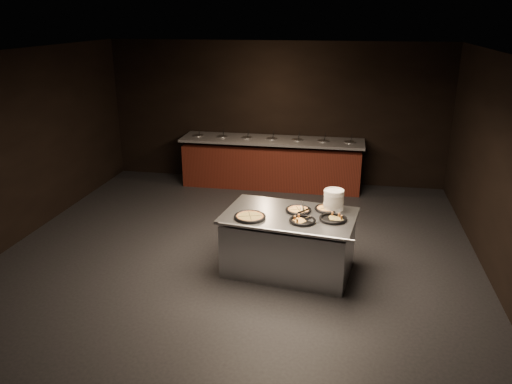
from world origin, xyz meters
TOP-DOWN VIEW (x-y plane):
  - room at (0.00, 0.00)m, footprint 7.02×8.02m
  - salad_bar at (0.00, 3.56)m, footprint 3.70×0.83m
  - serving_counter at (0.80, 0.04)m, footprint 1.89×1.35m
  - plate_stack at (1.37, 0.30)m, footprint 0.27×0.27m
  - pan_veggie_whole at (0.30, -0.19)m, footprint 0.43×0.43m
  - pan_cheese_whole at (0.90, 0.16)m, footprint 0.36×0.36m
  - pan_cheese_slices_a at (1.28, 0.28)m, footprint 0.34×0.34m
  - pan_cheese_slices_b at (0.99, -0.19)m, footprint 0.35×0.35m
  - pan_veggie_slices at (1.38, -0.06)m, footprint 0.37×0.37m
  - server_left at (0.96, 0.09)m, footprint 0.16×0.31m
  - server_right at (1.03, -0.11)m, footprint 0.31×0.25m

SIDE VIEW (x-z plane):
  - serving_counter at x=0.80m, z-range -0.02..0.82m
  - salad_bar at x=0.00m, z-range -0.15..1.03m
  - pan_veggie_slices at x=1.38m, z-range 0.84..0.88m
  - pan_cheese_slices_b at x=0.99m, z-range 0.84..0.88m
  - pan_cheese_slices_a at x=1.28m, z-range 0.84..0.88m
  - pan_cheese_whole at x=0.90m, z-range 0.84..0.88m
  - pan_veggie_whole at x=0.30m, z-range 0.84..0.88m
  - server_left at x=0.96m, z-range 0.83..0.99m
  - server_right at x=1.03m, z-range 0.83..1.01m
  - plate_stack at x=1.37m, z-range 0.84..1.13m
  - room at x=0.00m, z-range -0.01..2.91m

